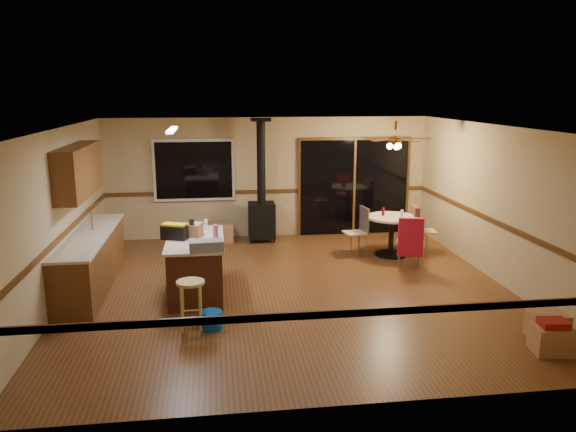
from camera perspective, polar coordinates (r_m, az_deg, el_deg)
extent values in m
plane|color=brown|center=(9.19, 0.25, -7.42)|extent=(7.00, 7.00, 0.00)
plane|color=silver|center=(8.65, 0.26, 8.98)|extent=(7.00, 7.00, 0.00)
plane|color=tan|center=(12.25, -1.98, 3.92)|extent=(7.00, 0.00, 7.00)
plane|color=tan|center=(5.51, 5.25, -7.03)|extent=(7.00, 0.00, 7.00)
plane|color=tan|center=(9.06, -22.25, -0.12)|extent=(0.00, 7.00, 7.00)
plane|color=tan|center=(9.92, 20.71, 1.05)|extent=(0.00, 7.00, 7.00)
cube|color=black|center=(12.13, -9.53, 4.62)|extent=(1.72, 0.10, 1.32)
cube|color=black|center=(12.57, 6.72, 2.91)|extent=(2.52, 0.10, 2.10)
cube|color=brown|center=(9.67, -19.38, -4.46)|extent=(0.60, 3.00, 0.86)
cube|color=beige|center=(9.55, -19.57, -1.87)|extent=(0.64, 3.04, 0.04)
cube|color=brown|center=(9.58, -20.51, 4.33)|extent=(0.35, 2.00, 0.80)
cube|color=#451F11|center=(8.98, -9.31, -5.18)|extent=(0.80, 1.60, 0.86)
cube|color=beige|center=(8.86, -9.41, -2.40)|extent=(0.88, 1.68, 0.04)
cube|color=black|center=(11.95, -2.69, -0.43)|extent=(0.55, 0.50, 0.75)
cylinder|color=black|center=(11.74, -2.75, 5.57)|extent=(0.18, 0.18, 1.77)
cylinder|color=brown|center=(10.79, 10.84, 7.61)|extent=(0.24, 0.24, 0.10)
cylinder|color=brown|center=(10.77, 10.90, 9.04)|extent=(0.05, 0.05, 0.16)
sphere|color=#FFD88C|center=(10.80, 10.82, 6.97)|extent=(0.16, 0.16, 0.16)
cube|color=white|center=(8.90, -11.70, 8.56)|extent=(0.10, 1.20, 0.04)
cube|color=slate|center=(8.15, -8.31, -2.98)|extent=(0.51, 0.31, 0.15)
cube|color=black|center=(8.87, -11.46, -1.62)|extent=(0.43, 0.33, 0.21)
cube|color=gold|center=(8.84, -11.49, -0.86)|extent=(0.41, 0.31, 0.03)
cube|color=#996B44|center=(9.01, -9.50, -1.38)|extent=(0.29, 0.35, 0.20)
cylinder|color=black|center=(8.91, -9.75, -1.20)|extent=(0.11, 0.11, 0.30)
cylinder|color=#D84C8C|center=(8.66, -7.36, -1.70)|extent=(0.08, 0.08, 0.25)
cylinder|color=white|center=(9.35, -8.34, -0.88)|extent=(0.07, 0.07, 0.18)
cylinder|color=tan|center=(7.70, -9.80, -8.94)|extent=(0.49, 0.49, 0.69)
cylinder|color=#0C4CAB|center=(7.77, -7.76, -10.43)|extent=(0.34, 0.34, 0.25)
cylinder|color=black|center=(11.19, 10.37, -3.83)|extent=(0.61, 0.61, 0.04)
cylinder|color=black|center=(11.10, 10.45, -2.00)|extent=(0.10, 0.10, 0.70)
cylinder|color=beige|center=(11.01, 10.52, -0.14)|extent=(0.97, 0.97, 0.04)
cylinder|color=#590C14|center=(11.04, 9.64, 0.46)|extent=(0.07, 0.07, 0.16)
cylinder|color=beige|center=(11.00, 11.51, 0.27)|extent=(0.07, 0.07, 0.13)
cube|color=tan|center=(10.98, 6.82, -1.71)|extent=(0.46, 0.46, 0.03)
cube|color=slate|center=(11.00, 7.76, -0.37)|extent=(0.10, 0.40, 0.50)
cube|color=tan|center=(10.47, 12.15, -2.61)|extent=(0.47, 0.47, 0.03)
cube|color=slate|center=(10.23, 12.36, -1.54)|extent=(0.40, 0.11, 0.50)
cube|color=#B51429|center=(10.24, 12.35, -2.11)|extent=(0.45, 0.19, 0.70)
cube|color=tan|center=(11.36, 13.74, -1.50)|extent=(0.46, 0.46, 0.03)
cube|color=slate|center=(11.27, 12.87, -0.27)|extent=(0.09, 0.40, 0.50)
cube|color=#4A291C|center=(11.28, 12.74, -0.76)|extent=(0.17, 0.45, 0.70)
cube|color=#996B44|center=(12.02, -6.93, -1.66)|extent=(0.56, 0.47, 0.41)
cube|color=#996B44|center=(7.74, 25.21, -11.28)|extent=(0.49, 0.43, 0.34)
cube|color=#996B44|center=(8.11, 24.84, -10.10)|extent=(0.44, 0.38, 0.35)
cube|color=maroon|center=(7.67, 25.36, -9.82)|extent=(0.35, 0.31, 0.09)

